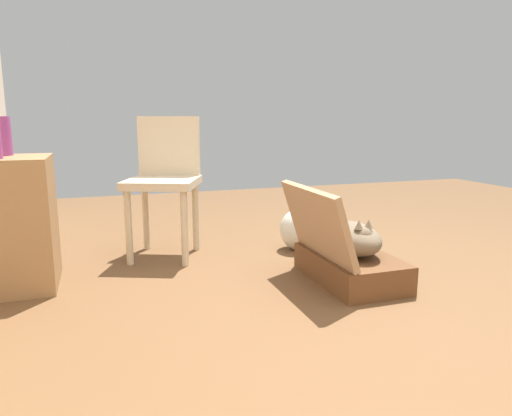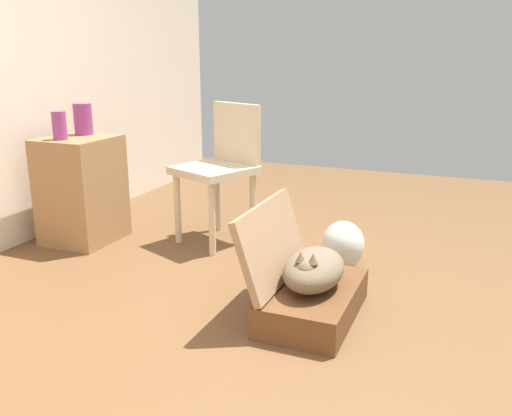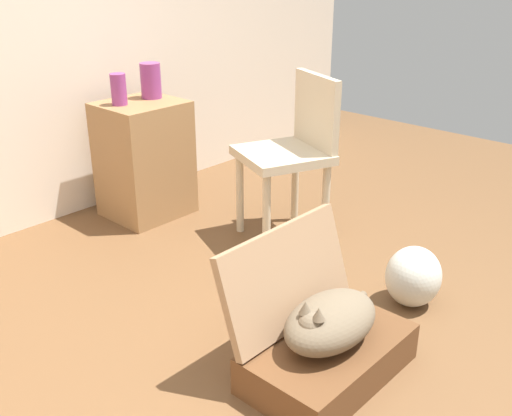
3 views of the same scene
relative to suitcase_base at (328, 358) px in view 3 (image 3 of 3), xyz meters
name	(u,v)px [view 3 (image 3 of 3)]	position (x,y,z in m)	size (l,w,h in m)	color
suitcase_base	(328,358)	(0.00, 0.00, 0.00)	(0.67, 0.40, 0.16)	brown
suitcase_lid	(287,277)	(0.00, 0.22, 0.28)	(0.67, 0.40, 0.04)	#9B7756
cat	(330,321)	(-0.01, 0.00, 0.17)	(0.52, 0.28, 0.22)	brown
plastic_bag_white	(413,276)	(0.69, 0.02, 0.07)	(0.27, 0.25, 0.29)	silver
side_table	(144,159)	(0.51, 1.79, 0.28)	(0.47, 0.43, 0.71)	olive
vase_tall	(119,89)	(0.39, 1.82, 0.72)	(0.09, 0.09, 0.18)	#8C387A
vase_short	(151,81)	(0.63, 1.83, 0.74)	(0.12, 0.12, 0.21)	#8C387A
chair	(293,149)	(0.88, 0.91, 0.45)	(0.59, 0.58, 0.93)	beige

